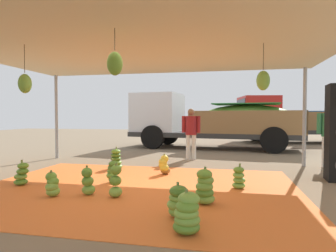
{
  "coord_description": "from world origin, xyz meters",
  "views": [
    {
      "loc": [
        1.71,
        -5.27,
        1.4
      ],
      "look_at": [
        0.12,
        2.46,
        1.12
      ],
      "focal_mm": 30.92,
      "sensor_mm": 36.0,
      "label": 1
    }
  ],
  "objects_px": {
    "banana_bunch_0": "(164,165)",
    "worker_1": "(329,130)",
    "banana_bunch_7": "(116,159)",
    "cargo_truck_main": "(208,120)",
    "banana_bunch_3": "(116,182)",
    "banana_bunch_6": "(179,202)",
    "banana_bunch_2": "(22,175)",
    "banana_bunch_10": "(187,214)",
    "banana_bunch_1": "(239,178)",
    "banana_bunch_9": "(205,188)",
    "banana_bunch_5": "(88,182)",
    "cargo_truck_far": "(295,120)",
    "worker_0": "(191,130)",
    "banana_bunch_8": "(113,172)",
    "banana_bunch_4": "(52,185)"
  },
  "relations": [
    {
      "from": "banana_bunch_6",
      "to": "banana_bunch_8",
      "type": "height_order",
      "value": "banana_bunch_8"
    },
    {
      "from": "banana_bunch_7",
      "to": "banana_bunch_8",
      "type": "height_order",
      "value": "banana_bunch_7"
    },
    {
      "from": "banana_bunch_0",
      "to": "worker_0",
      "type": "bearing_deg",
      "value": 82.51
    },
    {
      "from": "banana_bunch_6",
      "to": "banana_bunch_9",
      "type": "height_order",
      "value": "banana_bunch_9"
    },
    {
      "from": "banana_bunch_4",
      "to": "cargo_truck_main",
      "type": "height_order",
      "value": "cargo_truck_main"
    },
    {
      "from": "banana_bunch_4",
      "to": "banana_bunch_6",
      "type": "relative_size",
      "value": 0.93
    },
    {
      "from": "banana_bunch_2",
      "to": "banana_bunch_4",
      "type": "xyz_separation_m",
      "value": [
        1.08,
        -0.6,
        -0.01
      ]
    },
    {
      "from": "banana_bunch_4",
      "to": "banana_bunch_10",
      "type": "height_order",
      "value": "banana_bunch_10"
    },
    {
      "from": "banana_bunch_2",
      "to": "banana_bunch_10",
      "type": "height_order",
      "value": "banana_bunch_10"
    },
    {
      "from": "banana_bunch_0",
      "to": "cargo_truck_main",
      "type": "relative_size",
      "value": 0.07
    },
    {
      "from": "banana_bunch_2",
      "to": "banana_bunch_10",
      "type": "relative_size",
      "value": 0.98
    },
    {
      "from": "banana_bunch_9",
      "to": "banana_bunch_5",
      "type": "bearing_deg",
      "value": 177.3
    },
    {
      "from": "banana_bunch_9",
      "to": "cargo_truck_far",
      "type": "bearing_deg",
      "value": 71.82
    },
    {
      "from": "cargo_truck_far",
      "to": "banana_bunch_3",
      "type": "bearing_deg",
      "value": -114.92
    },
    {
      "from": "banana_bunch_3",
      "to": "cargo_truck_main",
      "type": "xyz_separation_m",
      "value": [
        1.07,
        7.97,
        0.97
      ]
    },
    {
      "from": "banana_bunch_7",
      "to": "worker_0",
      "type": "relative_size",
      "value": 0.35
    },
    {
      "from": "banana_bunch_7",
      "to": "cargo_truck_main",
      "type": "bearing_deg",
      "value": 69.38
    },
    {
      "from": "banana_bunch_5",
      "to": "banana_bunch_9",
      "type": "height_order",
      "value": "banana_bunch_9"
    },
    {
      "from": "banana_bunch_9",
      "to": "banana_bunch_3",
      "type": "bearing_deg",
      "value": 176.52
    },
    {
      "from": "banana_bunch_1",
      "to": "banana_bunch_9",
      "type": "distance_m",
      "value": 1.22
    },
    {
      "from": "banana_bunch_9",
      "to": "cargo_truck_main",
      "type": "height_order",
      "value": "cargo_truck_main"
    },
    {
      "from": "banana_bunch_6",
      "to": "banana_bunch_1",
      "type": "bearing_deg",
      "value": 63.98
    },
    {
      "from": "banana_bunch_2",
      "to": "cargo_truck_main",
      "type": "bearing_deg",
      "value": 66.93
    },
    {
      "from": "worker_0",
      "to": "banana_bunch_6",
      "type": "bearing_deg",
      "value": -84.74
    },
    {
      "from": "banana_bunch_6",
      "to": "worker_0",
      "type": "distance_m",
      "value": 5.4
    },
    {
      "from": "banana_bunch_3",
      "to": "cargo_truck_main",
      "type": "distance_m",
      "value": 8.1
    },
    {
      "from": "worker_1",
      "to": "banana_bunch_3",
      "type": "bearing_deg",
      "value": -139.64
    },
    {
      "from": "banana_bunch_7",
      "to": "cargo_truck_main",
      "type": "xyz_separation_m",
      "value": [
        2.06,
        5.47,
        0.98
      ]
    },
    {
      "from": "cargo_truck_far",
      "to": "worker_1",
      "type": "height_order",
      "value": "cargo_truck_far"
    },
    {
      "from": "banana_bunch_4",
      "to": "banana_bunch_7",
      "type": "height_order",
      "value": "banana_bunch_7"
    },
    {
      "from": "banana_bunch_0",
      "to": "worker_1",
      "type": "xyz_separation_m",
      "value": [
        4.17,
        1.86,
        0.78
      ]
    },
    {
      "from": "banana_bunch_8",
      "to": "banana_bunch_6",
      "type": "bearing_deg",
      "value": -46.36
    },
    {
      "from": "banana_bunch_2",
      "to": "cargo_truck_far",
      "type": "distance_m",
      "value": 13.4
    },
    {
      "from": "cargo_truck_far",
      "to": "banana_bunch_2",
      "type": "bearing_deg",
      "value": -124.08
    },
    {
      "from": "banana_bunch_0",
      "to": "cargo_truck_far",
      "type": "xyz_separation_m",
      "value": [
        4.92,
        9.45,
        0.95
      ]
    },
    {
      "from": "banana_bunch_0",
      "to": "cargo_truck_far",
      "type": "height_order",
      "value": "cargo_truck_far"
    },
    {
      "from": "banana_bunch_3",
      "to": "banana_bunch_6",
      "type": "distance_m",
      "value": 1.46
    },
    {
      "from": "banana_bunch_9",
      "to": "worker_1",
      "type": "relative_size",
      "value": 0.34
    },
    {
      "from": "cargo_truck_far",
      "to": "worker_0",
      "type": "xyz_separation_m",
      "value": [
        -4.59,
        -6.93,
        -0.22
      ]
    },
    {
      "from": "worker_0",
      "to": "banana_bunch_8",
      "type": "bearing_deg",
      "value": -108.45
    },
    {
      "from": "banana_bunch_1",
      "to": "banana_bunch_7",
      "type": "distance_m",
      "value": 3.44
    },
    {
      "from": "banana_bunch_0",
      "to": "banana_bunch_8",
      "type": "height_order",
      "value": "banana_bunch_8"
    },
    {
      "from": "banana_bunch_1",
      "to": "banana_bunch_3",
      "type": "distance_m",
      "value": 2.31
    },
    {
      "from": "banana_bunch_0",
      "to": "worker_1",
      "type": "height_order",
      "value": "worker_1"
    },
    {
      "from": "banana_bunch_6",
      "to": "worker_0",
      "type": "relative_size",
      "value": 0.3
    },
    {
      "from": "banana_bunch_3",
      "to": "banana_bunch_5",
      "type": "bearing_deg",
      "value": 179.59
    },
    {
      "from": "banana_bunch_4",
      "to": "banana_bunch_7",
      "type": "relative_size",
      "value": 0.79
    },
    {
      "from": "worker_1",
      "to": "banana_bunch_0",
      "type": "bearing_deg",
      "value": -155.93
    },
    {
      "from": "banana_bunch_0",
      "to": "cargo_truck_far",
      "type": "bearing_deg",
      "value": 62.47
    },
    {
      "from": "banana_bunch_7",
      "to": "banana_bunch_2",
      "type": "bearing_deg",
      "value": -119.04
    }
  ]
}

